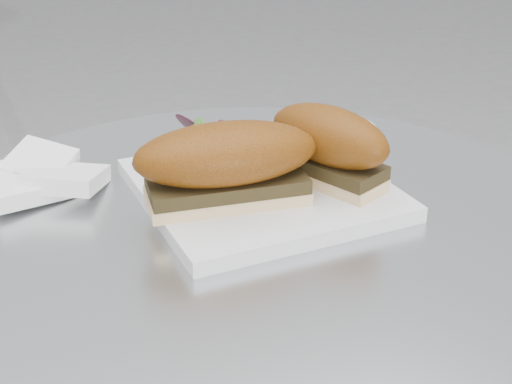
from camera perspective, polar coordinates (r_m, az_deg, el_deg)
plate at (r=0.75m, az=0.44°, el=0.24°), size 0.24×0.24×0.02m
sandwich_left at (r=0.68m, az=-2.37°, el=2.40°), size 0.19×0.11×0.08m
sandwich_right at (r=0.73m, az=5.81°, el=3.87°), size 0.11×0.16×0.08m
salad at (r=0.78m, az=-4.72°, el=3.97°), size 0.10×0.10×0.05m
napkin at (r=0.78m, az=-16.44°, el=0.57°), size 0.13×0.13×0.02m
saucer at (r=0.91m, az=5.77°, el=4.81°), size 0.12×0.12×0.01m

